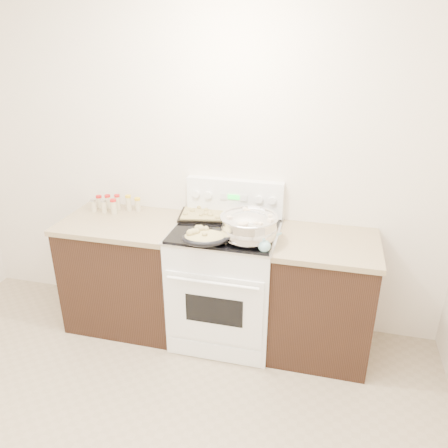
% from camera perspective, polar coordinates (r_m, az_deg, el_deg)
% --- Properties ---
extents(room_shell, '(4.10, 3.60, 2.75)m').
position_cam_1_polar(room_shell, '(1.84, -21.59, 4.63)').
color(room_shell, silver).
rests_on(room_shell, ground).
extents(counter_left, '(0.93, 0.67, 0.92)m').
position_cam_1_polar(counter_left, '(3.68, -12.46, -6.07)').
color(counter_left, black).
rests_on(counter_left, ground).
extents(counter_right, '(0.73, 0.67, 0.92)m').
position_cam_1_polar(counter_right, '(3.35, 12.62, -9.30)').
color(counter_right, black).
rests_on(counter_right, ground).
extents(kitchen_range, '(0.78, 0.73, 1.22)m').
position_cam_1_polar(kitchen_range, '(3.40, 0.23, -7.54)').
color(kitchen_range, white).
rests_on(kitchen_range, ground).
extents(mixing_bowl, '(0.50, 0.50, 0.23)m').
position_cam_1_polar(mixing_bowl, '(2.98, 3.26, -0.50)').
color(mixing_bowl, silver).
rests_on(mixing_bowl, kitchen_range).
extents(roasting_pan, '(0.37, 0.30, 0.11)m').
position_cam_1_polar(roasting_pan, '(2.94, -2.58, -1.72)').
color(roasting_pan, black).
rests_on(roasting_pan, kitchen_range).
extents(baking_sheet, '(0.46, 0.36, 0.06)m').
position_cam_1_polar(baking_sheet, '(3.39, -2.28, 1.23)').
color(baking_sheet, black).
rests_on(baking_sheet, kitchen_range).
extents(wooden_spoon, '(0.04, 0.25, 0.04)m').
position_cam_1_polar(wooden_spoon, '(3.15, 1.06, -0.68)').
color(wooden_spoon, '#A9804D').
rests_on(wooden_spoon, kitchen_range).
extents(blue_ladle, '(0.13, 0.27, 0.10)m').
position_cam_1_polar(blue_ladle, '(2.88, 5.40, -2.74)').
color(blue_ladle, '#85BDC7').
rests_on(blue_ladle, kitchen_range).
extents(spice_jars, '(0.39, 0.15, 0.13)m').
position_cam_1_polar(spice_jars, '(3.67, -14.23, 2.58)').
color(spice_jars, '#BFB28C').
rests_on(spice_jars, counter_left).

